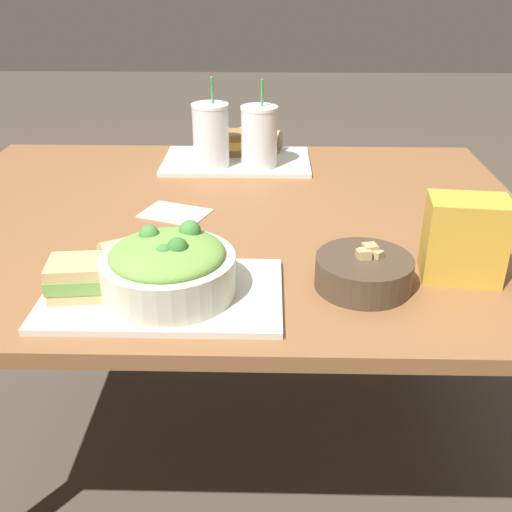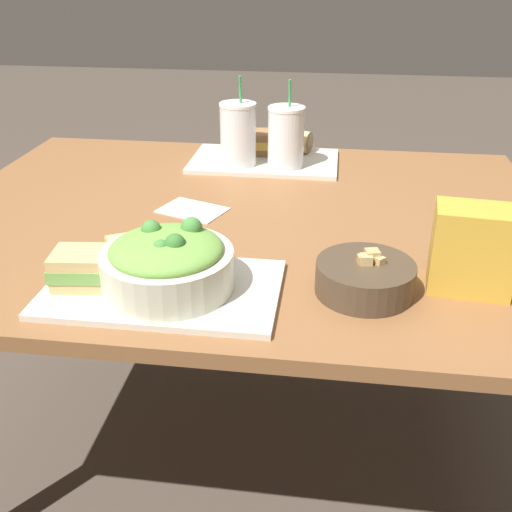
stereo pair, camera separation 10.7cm
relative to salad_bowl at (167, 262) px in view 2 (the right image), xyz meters
The scene contains 14 objects.
ground_plane 0.88m from the salad_bowl, 79.52° to the left, with size 12.00×12.00×0.00m, color #4C4238.
dining_table 0.41m from the salad_bowl, 79.52° to the left, with size 1.44×1.10×0.73m.
tray_near 0.06m from the salad_bowl, 168.72° to the left, with size 0.42×0.25×0.01m.
tray_far 0.76m from the salad_bowl, 84.10° to the left, with size 0.42×0.25×0.01m.
salad_bowl is the anchor object (origin of this frame).
soup_bowl 0.35m from the salad_bowl, ahead, with size 0.18×0.18×0.08m.
sandwich_near 0.14m from the salad_bowl, behind, with size 0.14×0.10×0.06m.
baguette_near 0.12m from the salad_bowl, 124.52° to the left, with size 0.16×0.13×0.06m.
sandwich_far 0.82m from the salad_bowl, 85.97° to the left, with size 0.15×0.11×0.06m.
baguette_far 0.86m from the salad_bowl, 80.21° to the left, with size 0.14×0.10×0.06m.
drink_cup_dark 0.70m from the salad_bowl, 89.01° to the left, with size 0.10×0.10×0.24m.
drink_cup_red 0.71m from the salad_bowl, 78.33° to the left, with size 0.10×0.10×0.24m.
chip_bag 0.54m from the salad_bowl, ahead, with size 0.15×0.11×0.16m.
napkin_folded 0.39m from the salad_bowl, 96.93° to the left, with size 0.18×0.15×0.00m.
Camera 2 is at (0.21, -1.28, 1.28)m, focal length 42.00 mm.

